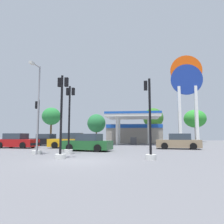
{
  "coord_description": "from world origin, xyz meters",
  "views": [
    {
      "loc": [
        3.34,
        -11.35,
        1.44
      ],
      "look_at": [
        -0.08,
        14.91,
        4.37
      ],
      "focal_mm": 33.17,
      "sensor_mm": 36.0,
      "label": 1
    }
  ],
  "objects_px": {
    "tree_2": "(153,118)",
    "corner_streetlamp": "(37,100)",
    "car_4": "(45,140)",
    "traffic_signal_3": "(37,138)",
    "tree_3": "(195,119)",
    "tree_0": "(51,116)",
    "station_pole_sign": "(187,86)",
    "traffic_signal_0": "(150,132)",
    "car_0": "(178,142)",
    "traffic_signal_1": "(61,124)",
    "car_1": "(17,141)",
    "car_2": "(71,141)",
    "car_3": "(88,143)",
    "traffic_signal_2": "(69,126)",
    "tree_1": "(96,123)"
  },
  "relations": [
    {
      "from": "traffic_signal_1",
      "to": "tree_0",
      "type": "bearing_deg",
      "value": 114.89
    },
    {
      "from": "car_0",
      "to": "traffic_signal_1",
      "type": "xyz_separation_m",
      "value": [
        -8.68,
        -9.96,
        1.41
      ]
    },
    {
      "from": "tree_0",
      "to": "tree_1",
      "type": "bearing_deg",
      "value": 1.8
    },
    {
      "from": "tree_1",
      "to": "corner_streetlamp",
      "type": "xyz_separation_m",
      "value": [
        1.27,
        -27.92,
        0.2
      ]
    },
    {
      "from": "car_2",
      "to": "tree_2",
      "type": "height_order",
      "value": "tree_2"
    },
    {
      "from": "car_1",
      "to": "car_4",
      "type": "xyz_separation_m",
      "value": [
        0.94,
        4.99,
        -0.02
      ]
    },
    {
      "from": "station_pole_sign",
      "to": "tree_3",
      "type": "height_order",
      "value": "station_pole_sign"
    },
    {
      "from": "traffic_signal_1",
      "to": "corner_streetlamp",
      "type": "height_order",
      "value": "corner_streetlamp"
    },
    {
      "from": "car_2",
      "to": "traffic_signal_0",
      "type": "bearing_deg",
      "value": -50.32
    },
    {
      "from": "car_2",
      "to": "tree_0",
      "type": "distance_m",
      "value": 23.18
    },
    {
      "from": "tree_0",
      "to": "traffic_signal_1",
      "type": "bearing_deg",
      "value": -65.11
    },
    {
      "from": "car_0",
      "to": "car_1",
      "type": "xyz_separation_m",
      "value": [
        -17.35,
        -0.65,
        0.01
      ]
    },
    {
      "from": "station_pole_sign",
      "to": "traffic_signal_0",
      "type": "height_order",
      "value": "station_pole_sign"
    },
    {
      "from": "traffic_signal_2",
      "to": "tree_1",
      "type": "xyz_separation_m",
      "value": [
        -3.57,
        27.26,
        1.77
      ]
    },
    {
      "from": "corner_streetlamp",
      "to": "car_1",
      "type": "bearing_deg",
      "value": 129.7
    },
    {
      "from": "station_pole_sign",
      "to": "tree_2",
      "type": "distance_m",
      "value": 12.81
    },
    {
      "from": "car_1",
      "to": "car_2",
      "type": "relative_size",
      "value": 0.98
    },
    {
      "from": "traffic_signal_1",
      "to": "tree_2",
      "type": "xyz_separation_m",
      "value": [
        7.61,
        30.28,
        2.72
      ]
    },
    {
      "from": "station_pole_sign",
      "to": "car_4",
      "type": "xyz_separation_m",
      "value": [
        -19.5,
        -4.42,
        -7.8
      ]
    },
    {
      "from": "car_3",
      "to": "tree_1",
      "type": "bearing_deg",
      "value": 99.97
    },
    {
      "from": "car_2",
      "to": "car_4",
      "type": "relative_size",
      "value": 1.03
    },
    {
      "from": "tree_0",
      "to": "tree_2",
      "type": "height_order",
      "value": "tree_0"
    },
    {
      "from": "car_4",
      "to": "car_0",
      "type": "bearing_deg",
      "value": -14.82
    },
    {
      "from": "car_4",
      "to": "traffic_signal_3",
      "type": "xyz_separation_m",
      "value": [
        4.74,
        -11.47,
        0.49
      ]
    },
    {
      "from": "tree_1",
      "to": "tree_2",
      "type": "bearing_deg",
      "value": 0.59
    },
    {
      "from": "car_0",
      "to": "station_pole_sign",
      "type": "bearing_deg",
      "value": 70.6
    },
    {
      "from": "tree_0",
      "to": "tree_3",
      "type": "relative_size",
      "value": 1.1
    },
    {
      "from": "car_3",
      "to": "tree_1",
      "type": "distance_m",
      "value": 24.57
    },
    {
      "from": "traffic_signal_3",
      "to": "tree_2",
      "type": "distance_m",
      "value": 29.65
    },
    {
      "from": "car_0",
      "to": "tree_3",
      "type": "relative_size",
      "value": 0.69
    },
    {
      "from": "car_3",
      "to": "traffic_signal_2",
      "type": "xyz_separation_m",
      "value": [
        -0.65,
        -3.25,
        1.37
      ]
    },
    {
      "from": "tree_0",
      "to": "car_3",
      "type": "bearing_deg",
      "value": -59.43
    },
    {
      "from": "traffic_signal_1",
      "to": "tree_3",
      "type": "height_order",
      "value": "tree_3"
    },
    {
      "from": "car_4",
      "to": "tree_2",
      "type": "bearing_deg",
      "value": 46.17
    },
    {
      "from": "traffic_signal_0",
      "to": "traffic_signal_1",
      "type": "height_order",
      "value": "traffic_signal_1"
    },
    {
      "from": "tree_3",
      "to": "tree_0",
      "type": "bearing_deg",
      "value": -175.31
    },
    {
      "from": "traffic_signal_2",
      "to": "car_3",
      "type": "bearing_deg",
      "value": 78.69
    },
    {
      "from": "car_3",
      "to": "corner_streetlamp",
      "type": "xyz_separation_m",
      "value": [
        -2.95,
        -3.92,
        3.34
      ]
    },
    {
      "from": "station_pole_sign",
      "to": "car_0",
      "type": "bearing_deg",
      "value": -109.4
    },
    {
      "from": "tree_2",
      "to": "corner_streetlamp",
      "type": "relative_size",
      "value": 1.02
    },
    {
      "from": "car_2",
      "to": "tree_3",
      "type": "height_order",
      "value": "tree_3"
    },
    {
      "from": "car_1",
      "to": "car_2",
      "type": "bearing_deg",
      "value": 6.85
    },
    {
      "from": "car_1",
      "to": "traffic_signal_0",
      "type": "relative_size",
      "value": 0.95
    },
    {
      "from": "car_4",
      "to": "traffic_signal_3",
      "type": "distance_m",
      "value": 12.42
    },
    {
      "from": "car_1",
      "to": "traffic_signal_3",
      "type": "distance_m",
      "value": 8.63
    },
    {
      "from": "tree_2",
      "to": "corner_streetlamp",
      "type": "xyz_separation_m",
      "value": [
        -10.41,
        -28.04,
        -0.81
      ]
    },
    {
      "from": "car_4",
      "to": "traffic_signal_1",
      "type": "height_order",
      "value": "traffic_signal_1"
    },
    {
      "from": "traffic_signal_1",
      "to": "car_3",
      "type": "bearing_deg",
      "value": 88.61
    },
    {
      "from": "car_2",
      "to": "tree_2",
      "type": "bearing_deg",
      "value": 62.88
    },
    {
      "from": "corner_streetlamp",
      "to": "tree_2",
      "type": "bearing_deg",
      "value": 69.64
    }
  ]
}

